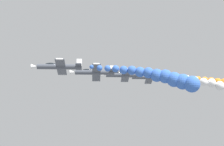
{
  "coord_description": "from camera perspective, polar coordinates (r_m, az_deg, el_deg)",
  "views": [
    {
      "loc": [
        -103.5,
        4.22,
        111.12
      ],
      "look_at": [
        0.0,
        0.0,
        132.56
      ],
      "focal_mm": 70.76,
      "sensor_mm": 36.0,
      "label": 1
    }
  ],
  "objects": [
    {
      "name": "smoke_trail_lead",
      "position": [
        88.67,
        7.07,
        -0.65
      ],
      "size": [
        6.43,
        21.82,
        6.31
      ],
      "color": "blue"
    },
    {
      "name": "airplane_right_inner",
      "position": [
        110.05,
        1.47,
        -0.26
      ],
      "size": [
        9.49,
        10.35,
        2.79
      ],
      "rotation": [
        0.0,
        0.16,
        0.0
      ],
      "color": "#474C56"
    },
    {
      "name": "smoke_trail_right_inner",
      "position": [
        113.94,
        11.56,
        -1.13
      ],
      "size": [
        3.51,
        19.09,
        4.07
      ],
      "color": "white"
    },
    {
      "name": "airplane_lead",
      "position": [
        90.97,
        -6.96,
        0.83
      ],
      "size": [
        9.52,
        10.35,
        2.69
      ],
      "rotation": [
        0.0,
        0.14,
        0.0
      ],
      "color": "#474C56"
    },
    {
      "name": "airplane_left_inner",
      "position": [
        101.58,
        -2.36,
        0.1
      ],
      "size": [
        9.37,
        10.35,
        3.14
      ],
      "rotation": [
        0.0,
        0.24,
        0.0
      ],
      "color": "#474C56"
    },
    {
      "name": "airplane_left_outer",
      "position": [
        121.36,
        4.63,
        -0.53
      ],
      "size": [
        9.45,
        10.35,
        2.93
      ],
      "rotation": [
        0.0,
        0.19,
        0.0
      ],
      "color": "#474C56"
    }
  ]
}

